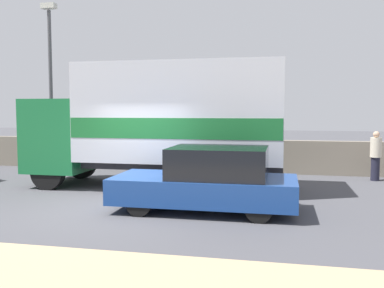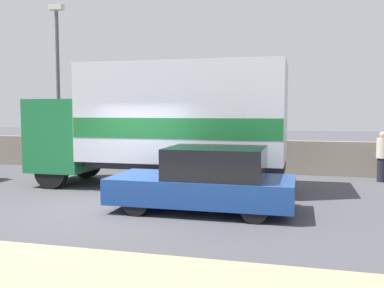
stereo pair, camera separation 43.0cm
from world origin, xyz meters
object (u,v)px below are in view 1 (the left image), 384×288
Objects in this scene: box_truck at (164,121)px; pedestrian at (376,155)px; street_lamp at (50,73)px; car_hatchback at (209,180)px.

box_truck reaches higher than pedestrian.
pedestrian is at bearing -1.69° from street_lamp.
box_truck reaches higher than car_hatchback.
street_lamp is 1.53× the size of car_hatchback.
street_lamp is 12.09m from pedestrian.
car_hatchback is at bearing -38.06° from street_lamp.
pedestrian is (6.40, 2.59, -1.14)m from box_truck.
car_hatchback is (1.83, -2.68, -1.27)m from box_truck.
pedestrian is at bearing -130.99° from car_hatchback.
pedestrian reaches higher than car_hatchback.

